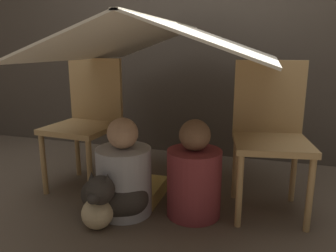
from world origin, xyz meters
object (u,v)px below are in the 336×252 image
Objects in this scene: person_second at (194,177)px; person_front at (124,175)px; chair_left at (87,117)px; chair_right at (270,130)px; dog at (112,195)px.

person_front is at bearing -166.34° from person_second.
chair_left is 1.00× the size of chair_right.
chair_right is at bearing 25.81° from dog.
dog is (0.38, -0.41, -0.35)m from chair_left.
person_front is at bearing -167.44° from chair_right.
person_front is (-0.81, -0.32, -0.26)m from chair_right.
person_second is (0.40, 0.10, -0.00)m from person_front.
person_front is 0.13m from dog.
person_front is at bearing -33.17° from chair_left.
chair_right is 0.91m from person_front.
chair_left is 1.23m from chair_right.
dog is at bearing -157.28° from person_second.
dog is (-0.04, -0.09, -0.09)m from person_front.
chair_right is at bearing 21.76° from person_front.
person_second is 0.49m from dog.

